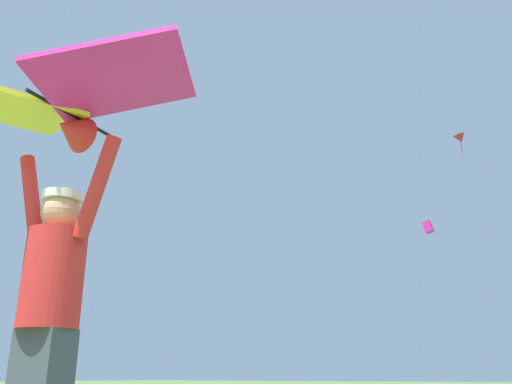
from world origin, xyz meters
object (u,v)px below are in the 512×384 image
Objects in this scene: kite_flyer_person at (49,308)px; held_stunt_kite at (64,103)px; distant_kite_magenta_high_right at (428,227)px; distant_kite_red_low_right at (460,139)px.

held_stunt_kite is (0.01, -0.08, 1.24)m from kite_flyer_person.
held_stunt_kite is 2.16× the size of distant_kite_magenta_high_right.
distant_kite_red_low_right is (-5.35, 34.60, 15.39)m from kite_flyer_person.
distant_kite_magenta_high_right is at bearing 103.29° from kite_flyer_person.
held_stunt_kite reaches higher than kite_flyer_person.
held_stunt_kite is 1.02× the size of distant_kite_red_low_right.
distant_kite_red_low_right is at bearing 24.42° from distant_kite_magenta_high_right.
kite_flyer_person is at bearing -76.71° from distant_kite_magenta_high_right.
distant_kite_red_low_right reaches higher than distant_kite_magenta_high_right.
kite_flyer_person is at bearing -81.21° from distant_kite_red_low_right.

